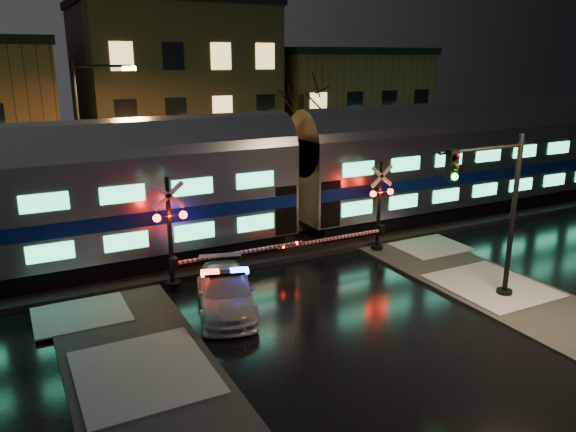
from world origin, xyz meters
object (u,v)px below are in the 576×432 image
(crossing_signal_right, at_px, (373,217))
(streetlight, at_px, (87,143))
(traffic_light, at_px, (495,217))
(crossing_signal_left, at_px, (181,244))
(police_car, at_px, (225,292))

(crossing_signal_right, height_order, streetlight, streetlight)
(traffic_light, distance_m, streetlight, 17.08)
(crossing_signal_right, distance_m, streetlight, 12.92)
(crossing_signal_left, bearing_deg, streetlight, 107.00)
(crossing_signal_right, bearing_deg, streetlight, 147.78)
(crossing_signal_right, xyz_separation_m, crossing_signal_left, (-8.58, 0.00, 0.10))
(crossing_signal_right, relative_size, traffic_light, 0.97)
(crossing_signal_right, bearing_deg, crossing_signal_left, 179.97)
(crossing_signal_right, relative_size, crossing_signal_left, 0.95)
(police_car, relative_size, traffic_light, 0.83)
(traffic_light, relative_size, streetlight, 0.72)
(crossing_signal_left, relative_size, streetlight, 0.74)
(streetlight, bearing_deg, police_car, -72.91)
(police_car, relative_size, streetlight, 0.60)
(police_car, height_order, crossing_signal_left, crossing_signal_left)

